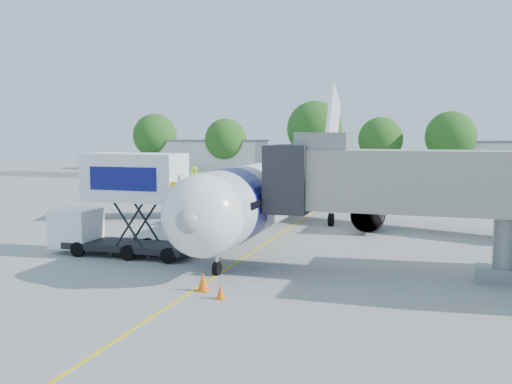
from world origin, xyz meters
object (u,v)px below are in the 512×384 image
(aircraft, at_px, (289,186))
(ground_tug, at_px, (28,329))
(catering_hiloader, at_px, (124,205))
(jet_bridge, at_px, (399,182))

(aircraft, relative_size, ground_tug, 9.82)
(aircraft, height_order, catering_hiloader, aircraft)
(aircraft, xyz_separation_m, ground_tug, (-2.01, -23.98, -2.23))
(catering_hiloader, bearing_deg, aircraft, 60.62)
(aircraft, bearing_deg, catering_hiloader, -119.38)
(catering_hiloader, height_order, ground_tug, catering_hiloader)
(ground_tug, bearing_deg, jet_bridge, 72.89)
(jet_bridge, bearing_deg, ground_tug, -127.87)
(aircraft, distance_m, jet_bridge, 13.77)
(catering_hiloader, bearing_deg, ground_tug, -71.69)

